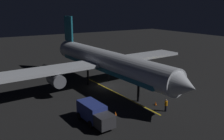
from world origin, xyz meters
The scene contains 8 objects.
ground_plane centered at (0.00, 0.00, -0.10)m, with size 180.00×180.00×0.20m, color black.
apron_guide_stripe centered at (0.34, 4.00, 0.00)m, with size 0.24×20.60×0.01m, color gold.
airliner centered at (0.03, -0.62, 4.52)m, with size 36.83×38.67×12.09m.
baggage_truck centered at (8.52, 11.51, 1.25)m, with size 2.54×5.96×2.45m.
catering_truck centered at (-10.58, 1.90, 1.17)m, with size 2.52×6.02×2.22m.
ground_crew_worker centered at (-1.44, 13.66, 0.89)m, with size 0.40×0.40×1.74m.
traffic_cone_near_left centered at (5.14, 11.10, 0.25)m, with size 0.50×0.50×0.55m.
traffic_cone_near_right centered at (-1.71, 11.30, 0.25)m, with size 0.50×0.50×0.55m.
Camera 1 is at (20.88, 35.45, 13.79)m, focal length 38.20 mm.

